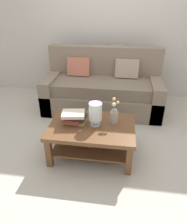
{
  "coord_description": "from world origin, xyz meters",
  "views": [
    {
      "loc": [
        0.31,
        -2.54,
        1.78
      ],
      "look_at": [
        -0.01,
        -0.28,
        0.53
      ],
      "focal_mm": 33.02,
      "sensor_mm": 36.0,
      "label": 1
    }
  ],
  "objects_px": {
    "couch": "(103,89)",
    "glass_hurricane_vase": "(95,112)",
    "coffee_table": "(91,133)",
    "flower_pitcher": "(114,115)",
    "book_stack_main": "(74,117)"
  },
  "relations": [
    {
      "from": "couch",
      "to": "glass_hurricane_vase",
      "type": "height_order",
      "value": "couch"
    },
    {
      "from": "coffee_table",
      "to": "flower_pitcher",
      "type": "xyz_separation_m",
      "value": [
        0.27,
        0.09,
        0.23
      ]
    },
    {
      "from": "book_stack_main",
      "to": "glass_hurricane_vase",
      "type": "distance_m",
      "value": 0.29
    },
    {
      "from": "couch",
      "to": "flower_pitcher",
      "type": "height_order",
      "value": "couch"
    },
    {
      "from": "couch",
      "to": "book_stack_main",
      "type": "bearing_deg",
      "value": -100.26
    },
    {
      "from": "couch",
      "to": "book_stack_main",
      "type": "distance_m",
      "value": 1.3
    },
    {
      "from": "book_stack_main",
      "to": "couch",
      "type": "bearing_deg",
      "value": 79.74
    },
    {
      "from": "coffee_table",
      "to": "glass_hurricane_vase",
      "type": "relative_size",
      "value": 3.55
    },
    {
      "from": "couch",
      "to": "flower_pitcher",
      "type": "xyz_separation_m",
      "value": [
        0.26,
        -1.21,
        0.18
      ]
    },
    {
      "from": "couch",
      "to": "coffee_table",
      "type": "distance_m",
      "value": 1.31
    },
    {
      "from": "coffee_table",
      "to": "glass_hurricane_vase",
      "type": "distance_m",
      "value": 0.3
    },
    {
      "from": "glass_hurricane_vase",
      "to": "flower_pitcher",
      "type": "height_order",
      "value": "flower_pitcher"
    },
    {
      "from": "book_stack_main",
      "to": "flower_pitcher",
      "type": "xyz_separation_m",
      "value": [
        0.49,
        0.07,
        0.03
      ]
    },
    {
      "from": "coffee_table",
      "to": "glass_hurricane_vase",
      "type": "xyz_separation_m",
      "value": [
        0.05,
        0.01,
        0.3
      ]
    },
    {
      "from": "glass_hurricane_vase",
      "to": "coffee_table",
      "type": "bearing_deg",
      "value": -166.91
    }
  ]
}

